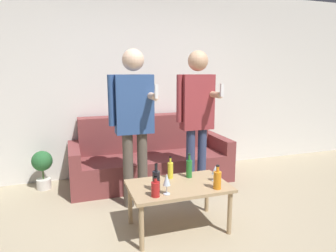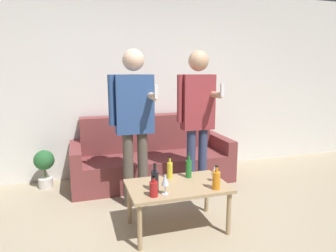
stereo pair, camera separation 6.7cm
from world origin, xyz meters
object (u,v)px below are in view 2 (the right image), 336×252
bottle_orange (154,189)px  coffee_table (177,190)px  person_standing_right (197,111)px  person_standing_left (134,115)px  couch (152,158)px

bottle_orange → coffee_table: bearing=33.9°
person_standing_right → coffee_table: bearing=-126.0°
person_standing_left → person_standing_right: size_ratio=1.00×
bottle_orange → couch: bearing=76.5°
couch → bottle_orange: 1.65m
coffee_table → bottle_orange: bearing=-146.1°
bottle_orange → person_standing_right: 1.25m
couch → person_standing_right: (0.37, -0.75, 0.76)m
coffee_table → person_standing_right: 1.04m
bottle_orange → person_standing_left: person_standing_left is taller
bottle_orange → person_standing_right: size_ratio=0.10×
coffee_table → bottle_orange: 0.37m
bottle_orange → person_standing_left: size_ratio=0.10×
bottle_orange → person_standing_left: bearing=90.0°
bottle_orange → person_standing_right: (0.75, 0.84, 0.54)m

